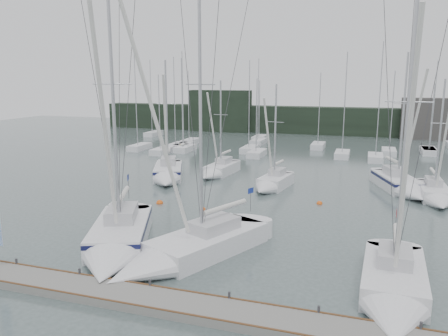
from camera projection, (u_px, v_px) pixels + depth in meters
The scene contains 18 objects.
ground at pixel (217, 265), 24.26m from camera, with size 160.00×160.00×0.00m, color #485857.
dock at pixel (180, 305), 19.57m from camera, with size 24.00×2.00×0.40m, color slate.
far_treeline at pixel (325, 121), 81.49m from camera, with size 90.00×4.00×5.00m, color black.
far_building_left at pixel (220, 111), 85.42m from camera, with size 12.00×3.00×8.00m, color black.
far_building_right at pixel (432, 119), 73.94m from camera, with size 10.00×3.00×7.00m, color #413E3C.
mast_forest at pixel (271, 146), 63.82m from camera, with size 51.08×23.01×14.65m.
sailboat_near_left at pixel (116, 243), 25.68m from camera, with size 6.96×10.88×16.68m.
sailboat_near_center at pixel (178, 254), 24.37m from camera, with size 7.39×11.12×16.79m.
sailboat_near_right at pixel (394, 294), 19.82m from camera, with size 3.27×9.25×15.51m.
sailboat_mid_a at pixel (168, 174), 44.22m from camera, with size 5.74×8.85×12.85m.
sailboat_mid_b at pixel (217, 171), 46.47m from camera, with size 2.94×7.35×10.73m.
sailboat_mid_c at pixel (271, 184), 40.65m from camera, with size 3.19×6.47×10.38m.
sailboat_mid_d at pixel (403, 186), 39.57m from camera, with size 5.34×9.17×13.35m.
sailboat_mid_e at pixel (436, 196), 36.54m from camera, with size 2.43×7.28×10.89m.
buoy_a at pixel (203, 210), 34.53m from camera, with size 0.44×0.44×0.44m, color #E85814.
buoy_b at pixel (319, 204), 36.15m from camera, with size 0.50×0.50×0.50m, color #E85814.
buoy_c at pixel (160, 203), 36.29m from camera, with size 0.57×0.57×0.57m, color #E85814.
seagull at pixel (182, 145), 23.34m from camera, with size 0.88×0.46×0.18m.
Camera 1 is at (7.44, -21.44, 10.16)m, focal length 35.00 mm.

